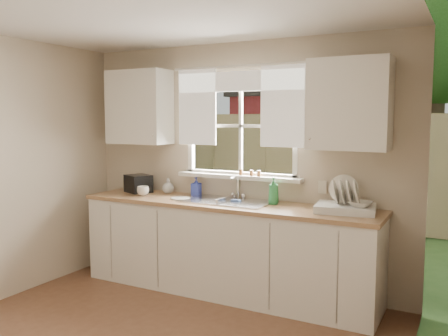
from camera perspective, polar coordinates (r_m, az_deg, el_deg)
The scene contains 19 objects.
room_walls at distance 3.19m, azimuth -14.62°, elevation -3.09°, with size 3.62×4.02×2.50m.
window at distance 4.88m, azimuth 1.93°, elevation 3.14°, with size 1.38×0.16×1.06m.
curtains at distance 4.83m, azimuth 1.68°, elevation 8.42°, with size 1.50×0.03×0.81m.
base_cabinets at distance 4.77m, azimuth 0.17°, elevation -9.75°, with size 3.00×0.62×0.87m, color white.
countertop at distance 4.66m, azimuth 0.17°, elevation -4.37°, with size 3.04×0.65×0.04m, color #A37A51.
upper_cabinet_left at distance 5.34m, azimuth -10.15°, elevation 7.20°, with size 0.70×0.33×0.80m, color white.
upper_cabinet_right at distance 4.32m, azimuth 14.85°, elevation 7.40°, with size 0.70×0.33×0.80m, color white.
wall_outlet at distance 4.59m, azimuth 11.76°, elevation -2.26°, with size 0.08×0.01×0.12m, color beige.
sill_jars at distance 4.79m, azimuth 3.18°, elevation -0.60°, with size 0.24×0.04×0.06m.
backyard at distance 11.04m, azimuth 20.16°, elevation 14.67°, with size 20.00×10.00×6.13m.
sink at distance 4.70m, azimuth 0.35°, elevation -4.93°, with size 0.88×0.52×0.40m.
dish_rack at distance 4.30m, azimuth 14.41°, elevation -4.28°, with size 0.56×0.45×0.31m.
bowl at distance 4.21m, azimuth 16.12°, elevation -4.19°, with size 0.20×0.20×0.05m, color silver.
soap_bottle_a at distance 4.55m, azimuth 5.98°, elevation -2.72°, with size 0.10×0.10×0.26m, color #2D8B47.
soap_bottle_b at distance 5.05m, azimuth -3.36°, elevation -2.22°, with size 0.09×0.09×0.20m, color #2D3DAA.
soap_bottle_c at distance 5.24m, azimuth -6.74°, elevation -2.14°, with size 0.13×0.13×0.16m, color beige.
saucer at distance 4.86m, azimuth -5.25°, elevation -3.67°, with size 0.21×0.21×0.01m, color silver.
cup at distance 5.11m, azimuth -9.72°, elevation -2.74°, with size 0.13×0.13×0.10m, color silver.
black_appliance at distance 5.35m, azimuth -10.27°, elevation -1.85°, with size 0.27×0.23×0.19m, color black.
Camera 1 is at (2.14, -2.38, 1.73)m, focal length 38.00 mm.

